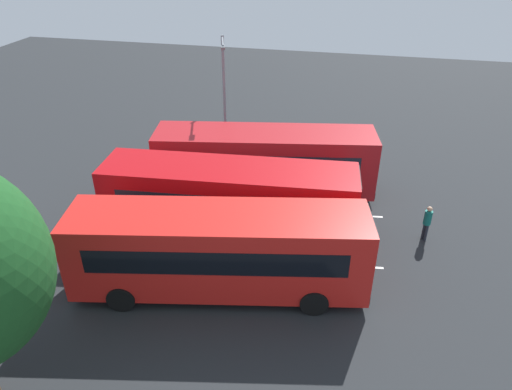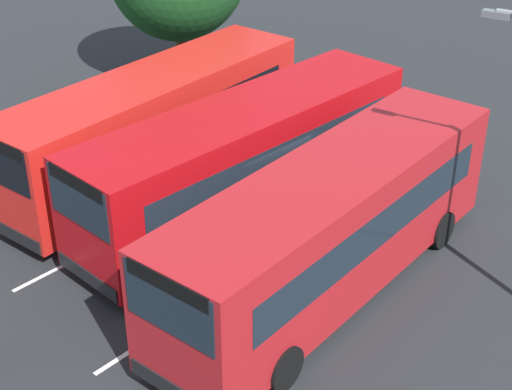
# 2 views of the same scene
# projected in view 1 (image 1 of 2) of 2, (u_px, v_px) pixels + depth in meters

# --- Properties ---
(ground_plane) EXTENTS (66.49, 66.49, 0.00)m
(ground_plane) POSITION_uv_depth(u_px,v_px,m) (230.00, 232.00, 20.83)
(ground_plane) COLOR #232628
(bus_far_left) EXTENTS (10.80, 4.44, 3.25)m
(bus_far_left) POSITION_uv_depth(u_px,v_px,m) (220.00, 250.00, 16.76)
(bus_far_left) COLOR red
(bus_far_left) RESTS_ON ground
(bus_center_left) EXTENTS (10.70, 3.37, 3.25)m
(bus_center_left) POSITION_uv_depth(u_px,v_px,m) (230.00, 199.00, 19.79)
(bus_center_left) COLOR #B70C11
(bus_center_left) RESTS_ON ground
(bus_center_right) EXTENTS (10.80, 4.27, 3.25)m
(bus_center_right) POSITION_uv_depth(u_px,v_px,m) (265.00, 160.00, 22.94)
(bus_center_right) COLOR #AD191E
(bus_center_right) RESTS_ON ground
(pedestrian) EXTENTS (0.44, 0.44, 1.65)m
(pedestrian) POSITION_uv_depth(u_px,v_px,m) (427.00, 221.00, 19.86)
(pedestrian) COLOR #232833
(pedestrian) RESTS_ON ground
(street_lamp) EXTENTS (0.81, 2.20, 6.81)m
(street_lamp) POSITION_uv_depth(u_px,v_px,m) (224.00, 91.00, 25.32)
(street_lamp) COLOR gray
(street_lamp) RESTS_ON ground
(lane_stripe_outer_left) EXTENTS (13.20, 1.72, 0.01)m
(lane_stripe_outer_left) POSITION_uv_depth(u_px,v_px,m) (218.00, 258.00, 19.24)
(lane_stripe_outer_left) COLOR silver
(lane_stripe_outer_left) RESTS_ON ground
(lane_stripe_inner_left) EXTENTS (13.20, 1.72, 0.01)m
(lane_stripe_inner_left) POSITION_uv_depth(u_px,v_px,m) (241.00, 209.00, 22.42)
(lane_stripe_inner_left) COLOR silver
(lane_stripe_inner_left) RESTS_ON ground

